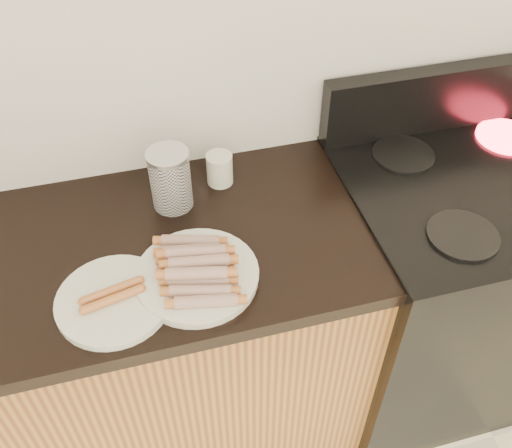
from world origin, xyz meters
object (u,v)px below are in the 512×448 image
object	(u,v)px
stove	(447,287)
mug	(220,169)
side_plate	(114,300)
main_plate	(197,277)
canister	(170,179)

from	to	relation	value
stove	mug	size ratio (longest dim) A/B	10.09
stove	side_plate	bearing A→B (deg)	-172.08
main_plate	mug	xyz separation A→B (m)	(0.13, 0.33, 0.04)
canister	main_plate	bearing A→B (deg)	-87.57
side_plate	mug	xyz separation A→B (m)	(0.32, 0.35, 0.04)
main_plate	side_plate	xyz separation A→B (m)	(-0.20, -0.02, -0.00)
side_plate	canister	size ratio (longest dim) A/B	1.54
side_plate	mug	bearing A→B (deg)	47.40
main_plate	side_plate	bearing A→B (deg)	-174.48
canister	mug	bearing A→B (deg)	22.08
stove	mug	xyz separation A→B (m)	(-0.71, 0.21, 0.49)
stove	main_plate	xyz separation A→B (m)	(-0.84, -0.12, 0.45)
main_plate	canister	xyz separation A→B (m)	(-0.01, 0.28, 0.08)
main_plate	mug	size ratio (longest dim) A/B	3.17
main_plate	mug	distance (m)	0.36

